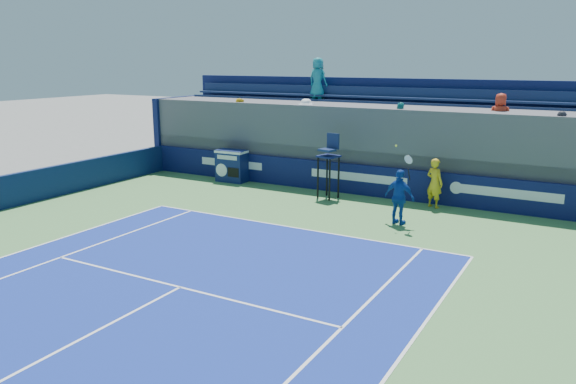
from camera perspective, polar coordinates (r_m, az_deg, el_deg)
The scene contains 6 objects.
ball_person at distance 20.62m, azimuth 14.66°, elevation 0.89°, with size 0.65×0.43×1.78m, color gold.
back_hoarding at distance 22.15m, azimuth 7.16°, elevation 1.26°, with size 20.40×0.21×1.20m.
match_clock at distance 24.42m, azimuth -5.74°, elevation 2.75°, with size 1.34×0.76×1.40m.
umpire_chair at distance 21.28m, azimuth 4.19°, elevation 3.38°, with size 0.83×0.83×2.48m.
tennis_player at distance 18.24m, azimuth 11.27°, elevation -0.51°, with size 1.12×0.66×2.57m.
stadium_seating at distance 23.81m, azimuth 9.19°, elevation 5.10°, with size 21.00×4.05×5.28m.
Camera 1 is at (8.19, -2.97, 5.17)m, focal length 35.00 mm.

